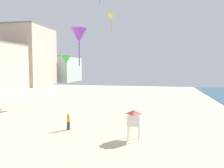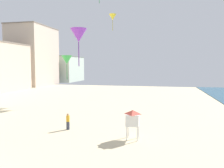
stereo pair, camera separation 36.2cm
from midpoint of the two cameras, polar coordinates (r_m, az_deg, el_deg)
boardwalk_hotel_far at (r=77.34m, az=-20.07°, el=6.74°), size 10.59×15.97×18.91m
boardwalk_hotel_distant at (r=93.58m, az=-14.01°, el=3.79°), size 15.83×16.55×10.12m
kite_flyer at (r=22.75m, az=-11.53°, el=-9.15°), size 0.34×0.34×1.64m
lifeguard_stand at (r=19.42m, az=5.09°, el=-8.68°), size 1.10×1.10×2.55m
kite_yellow_delta at (r=45.45m, az=-0.40°, el=16.73°), size 1.40×1.40×3.19m
kite_green_delta_3 at (r=36.98m, az=-12.01°, el=6.07°), size 1.71×1.71×3.90m
kite_purple_delta at (r=23.05m, az=-8.89°, el=12.20°), size 1.66×1.66×3.77m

